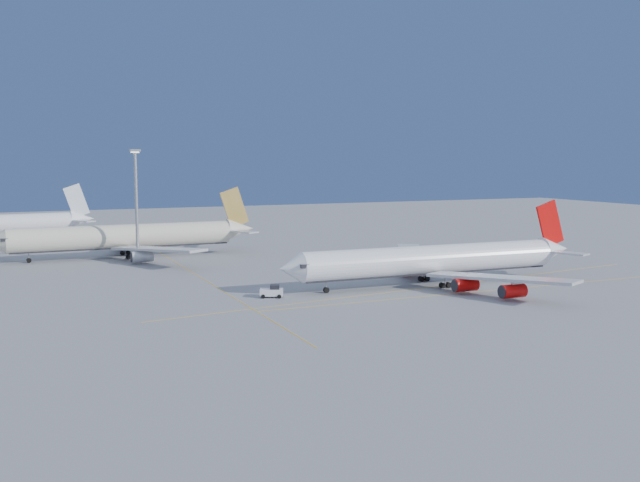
{
  "coord_description": "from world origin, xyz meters",
  "views": [
    {
      "loc": [
        -78.03,
        -127.34,
        25.85
      ],
      "look_at": [
        -12.28,
        22.16,
        7.0
      ],
      "focal_mm": 40.0,
      "sensor_mm": 36.0,
      "label": 1
    }
  ],
  "objects_px": {
    "airliner_etihad": "(129,236)",
    "pushback_tug": "(272,291)",
    "light_mast": "(136,196)",
    "airliner_virgin": "(437,260)"
  },
  "relations": [
    {
      "from": "airliner_etihad",
      "to": "airliner_virgin",
      "type": "bearing_deg",
      "value": -53.73
    },
    {
      "from": "airliner_etihad",
      "to": "pushback_tug",
      "type": "relative_size",
      "value": 14.53
    },
    {
      "from": "pushback_tug",
      "to": "light_mast",
      "type": "height_order",
      "value": "light_mast"
    },
    {
      "from": "airliner_etihad",
      "to": "light_mast",
      "type": "relative_size",
      "value": 2.46
    },
    {
      "from": "airliner_virgin",
      "to": "airliner_etihad",
      "type": "height_order",
      "value": "airliner_etihad"
    },
    {
      "from": "airliner_etihad",
      "to": "light_mast",
      "type": "bearing_deg",
      "value": -89.31
    },
    {
      "from": "airliner_virgin",
      "to": "pushback_tug",
      "type": "relative_size",
      "value": 14.36
    },
    {
      "from": "airliner_virgin",
      "to": "pushback_tug",
      "type": "distance_m",
      "value": 36.16
    },
    {
      "from": "airliner_etihad",
      "to": "pushback_tug",
      "type": "bearing_deg",
      "value": -77.92
    },
    {
      "from": "airliner_etihad",
      "to": "pushback_tug",
      "type": "xyz_separation_m",
      "value": [
        15.66,
        -67.12,
        -4.41
      ]
    }
  ]
}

